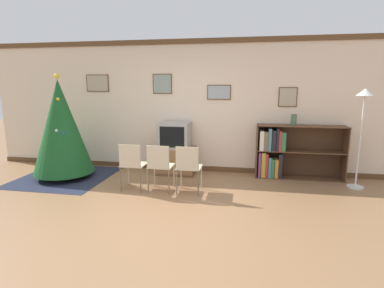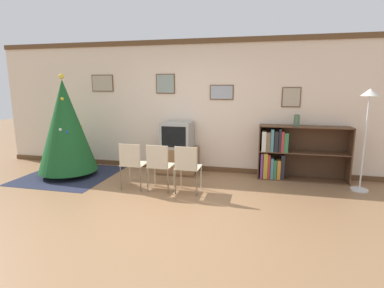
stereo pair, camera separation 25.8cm
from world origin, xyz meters
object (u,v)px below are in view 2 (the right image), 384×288
at_px(television, 177,135).
at_px(bookshelf, 286,153).
at_px(folding_chair_right, 187,166).
at_px(christmas_tree, 66,126).
at_px(vase, 297,120).
at_px(standing_lamp, 368,113).
at_px(folding_chair_left, 132,163).
at_px(tv_console, 178,160).
at_px(folding_chair_center, 159,164).

bearing_deg(television, bookshelf, 2.73).
bearing_deg(folding_chair_right, christmas_tree, 169.90).
bearing_deg(christmas_tree, vase, 9.53).
bearing_deg(television, standing_lamp, -5.26).
height_order(bookshelf, standing_lamp, standing_lamp).
distance_m(folding_chair_left, bookshelf, 2.90).
xyz_separation_m(christmas_tree, folding_chair_left, (1.59, -0.46, -0.53)).
bearing_deg(folding_chair_right, bookshelf, 36.66).
relative_size(tv_console, folding_chair_right, 0.99).
relative_size(vase, standing_lamp, 0.13).
xyz_separation_m(folding_chair_center, bookshelf, (2.14, 1.23, 0.03)).
height_order(tv_console, television, television).
xyz_separation_m(television, vase, (2.29, 0.07, 0.35)).
xyz_separation_m(christmas_tree, standing_lamp, (5.43, 0.36, 0.33)).
bearing_deg(television, folding_chair_left, -113.56).
bearing_deg(standing_lamp, tv_console, 174.69).
bearing_deg(folding_chair_center, bookshelf, 29.84).
bearing_deg(tv_console, vase, 1.60).
relative_size(folding_chair_left, folding_chair_right, 1.00).
xyz_separation_m(television, folding_chair_center, (0.00, -1.12, -0.33)).
distance_m(christmas_tree, bookshelf, 4.32).
distance_m(christmas_tree, folding_chair_center, 2.20).
relative_size(christmas_tree, folding_chair_center, 2.44).
height_order(christmas_tree, folding_chair_left, christmas_tree).
distance_m(bookshelf, standing_lamp, 1.52).
height_order(tv_console, folding_chair_left, folding_chair_left).
distance_m(christmas_tree, standing_lamp, 5.45).
distance_m(tv_console, folding_chair_center, 1.15).
height_order(christmas_tree, folding_chair_center, christmas_tree).
bearing_deg(folding_chair_center, vase, 27.49).
distance_m(christmas_tree, folding_chair_right, 2.66).
relative_size(folding_chair_center, bookshelf, 0.50).
relative_size(television, folding_chair_right, 0.73).
distance_m(folding_chair_center, vase, 2.67).
distance_m(folding_chair_left, standing_lamp, 4.02).
height_order(folding_chair_right, vase, vase).
xyz_separation_m(tv_console, standing_lamp, (3.35, -0.31, 1.06)).
distance_m(tv_console, standing_lamp, 3.53).
bearing_deg(bookshelf, folding_chair_center, -150.16).
bearing_deg(tv_console, bookshelf, 2.66).
distance_m(television, vase, 2.32).
xyz_separation_m(television, folding_chair_right, (0.49, -1.12, -0.33)).
height_order(christmas_tree, vase, christmas_tree).
relative_size(folding_chair_left, folding_chair_center, 1.00).
distance_m(television, folding_chair_center, 1.17).
relative_size(television, standing_lamp, 0.34).
xyz_separation_m(christmas_tree, bookshelf, (4.22, 0.77, -0.49)).
xyz_separation_m(television, folding_chair_left, (-0.49, -1.12, -0.33)).
relative_size(christmas_tree, standing_lamp, 1.15).
xyz_separation_m(folding_chair_left, folding_chair_center, (0.49, 0.00, 0.00)).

